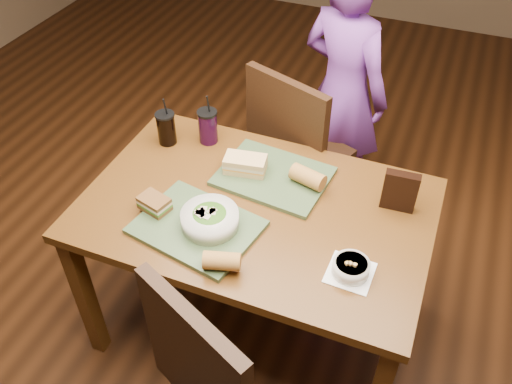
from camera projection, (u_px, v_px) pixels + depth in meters
ground at (256, 321)px, 2.54m from camera, size 6.00×6.00×0.00m
dining_table at (256, 223)px, 2.09m from camera, size 1.30×0.85×0.75m
chair_far at (291, 151)px, 2.60m from camera, size 0.56×0.57×1.00m
diner at (343, 92)px, 2.74m from camera, size 0.59×0.50×1.38m
tray_near at (197, 227)px, 1.94m from camera, size 0.47×0.39×0.02m
tray_far at (273, 176)px, 2.15m from camera, size 0.45×0.36×0.02m
salad_bowl at (210, 218)px, 1.91m from camera, size 0.21×0.21×0.07m
soup_bowl at (351, 268)px, 1.78m from camera, size 0.15×0.15×0.06m
sandwich_near at (154, 203)px, 1.98m from camera, size 0.13×0.10×0.05m
sandwich_far at (245, 164)px, 2.14m from camera, size 0.18×0.12×0.07m
baguette_near at (222, 261)px, 1.77m from camera, size 0.14×0.09×0.06m
baguette_far at (308, 177)px, 2.08m from camera, size 0.15×0.10×0.07m
cup_cola at (166, 128)px, 2.28m from camera, size 0.08×0.08×0.22m
cup_berry at (208, 126)px, 2.28m from camera, size 0.09×0.09×0.23m
chip_bag at (400, 191)px, 1.97m from camera, size 0.13×0.05×0.16m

